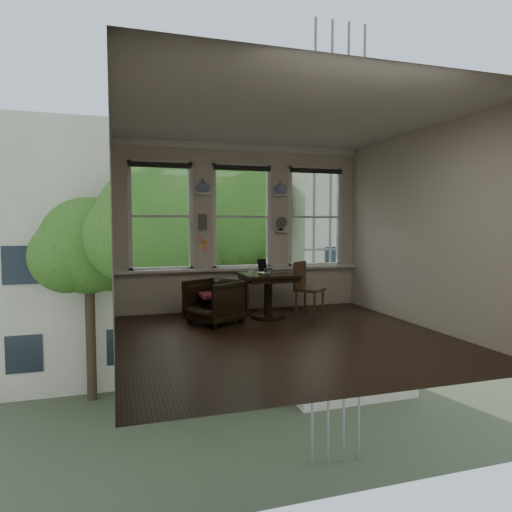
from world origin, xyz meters
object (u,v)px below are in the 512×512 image
object	(u,v)px
table	(268,296)
laptop	(282,273)
side_chair_right	(310,289)
armchair_left	(215,301)
mug	(251,273)

from	to	relation	value
table	laptop	xyz separation A→B (m)	(0.20, -0.09, 0.39)
laptop	side_chair_right	bearing A→B (deg)	26.27
armchair_left	mug	world-z (taller)	mug
table	mug	distance (m)	0.61
table	mug	xyz separation A→B (m)	(-0.37, -0.25, 0.42)
table	armchair_left	size ratio (longest dim) A/B	1.17
mug	table	bearing A→B (deg)	34.51
table	laptop	distance (m)	0.45
side_chair_right	laptop	xyz separation A→B (m)	(-0.54, -0.08, 0.30)
armchair_left	mug	xyz separation A→B (m)	(0.56, -0.12, 0.44)
armchair_left	laptop	distance (m)	1.21
side_chair_right	laptop	bearing A→B (deg)	147.32
table	laptop	size ratio (longest dim) A/B	2.96
table	side_chair_right	xyz separation A→B (m)	(0.74, -0.01, 0.09)
table	side_chair_right	size ratio (longest dim) A/B	0.98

